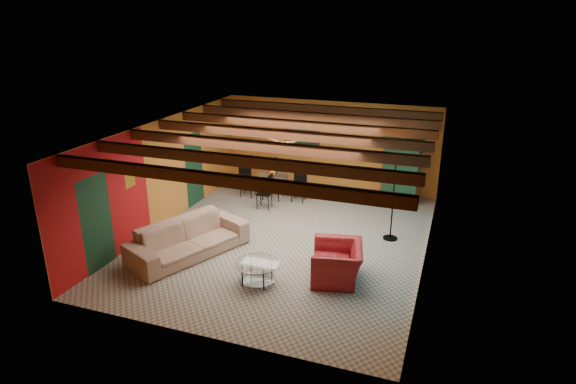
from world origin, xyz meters
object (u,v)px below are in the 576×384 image
at_px(armchair, 337,263).
at_px(dining_table, 273,182).
at_px(armoire, 401,170).
at_px(sofa, 189,239).
at_px(vase, 273,163).
at_px(potted_plant, 404,131).
at_px(coffee_table, 257,273).
at_px(floor_lamp, 393,198).

relative_size(armchair, dining_table, 0.59).
bearing_deg(armchair, armoire, 160.96).
relative_size(armchair, armoire, 0.64).
bearing_deg(sofa, vase, 17.38).
height_order(dining_table, potted_plant, potted_plant).
bearing_deg(potted_plant, vase, -161.10).
xyz_separation_m(sofa, armoire, (3.97, 5.17, 0.50)).
distance_m(coffee_table, vase, 4.89).
distance_m(sofa, coffee_table, 2.03).
xyz_separation_m(floor_lamp, vase, (-3.67, 1.61, 0.05)).
height_order(floor_lamp, vase, floor_lamp).
bearing_deg(armoire, potted_plant, 0.00).
bearing_deg(sofa, armoire, -13.35).
distance_m(armchair, potted_plant, 5.38).
bearing_deg(dining_table, coffee_table, -72.43).
relative_size(coffee_table, armoire, 0.50).
xyz_separation_m(sofa, potted_plant, (3.97, 5.17, 1.63)).
distance_m(armchair, armoire, 5.15).
relative_size(sofa, coffee_table, 3.01).
distance_m(armchair, dining_table, 4.87).
bearing_deg(dining_table, armchair, -53.12).
xyz_separation_m(armchair, floor_lamp, (0.75, 2.29, 0.67)).
distance_m(potted_plant, vase, 3.81).
distance_m(dining_table, potted_plant, 4.00).
relative_size(potted_plant, vase, 2.47).
bearing_deg(sofa, dining_table, 17.38).
bearing_deg(sofa, floor_lamp, -36.13).
xyz_separation_m(coffee_table, floor_lamp, (2.22, 2.98, 0.81)).
xyz_separation_m(dining_table, vase, (0.00, 0.00, 0.60)).
xyz_separation_m(armchair, armoire, (0.57, 5.09, 0.53)).
xyz_separation_m(armchair, dining_table, (-2.92, 3.89, 0.13)).
bearing_deg(potted_plant, armoire, 0.00).
distance_m(floor_lamp, vase, 4.01).
bearing_deg(coffee_table, sofa, 162.14).
distance_m(coffee_table, armoire, 6.17).
bearing_deg(floor_lamp, potted_plant, 93.60).
bearing_deg(armchair, sofa, -101.29).
distance_m(sofa, armchair, 3.39).
bearing_deg(floor_lamp, coffee_table, -126.59).
bearing_deg(potted_plant, coffee_table, -109.41).
relative_size(coffee_table, potted_plant, 1.97).
relative_size(sofa, armoire, 1.51).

